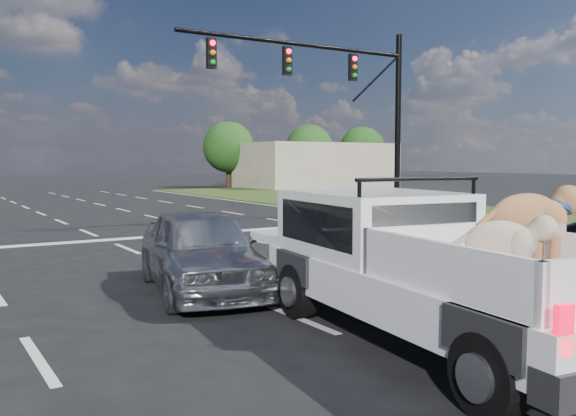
% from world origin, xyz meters
% --- Properties ---
extents(ground, '(160.00, 160.00, 0.00)m').
position_xyz_m(ground, '(0.00, 0.00, 0.00)').
color(ground, black).
rests_on(ground, ground).
extents(road_markings, '(17.75, 60.00, 0.01)m').
position_xyz_m(road_markings, '(0.00, 6.56, 0.01)').
color(road_markings, silver).
rests_on(road_markings, ground).
extents(grass_shoulder_right, '(8.00, 60.00, 0.06)m').
position_xyz_m(grass_shoulder_right, '(13.00, 6.00, 0.03)').
color(grass_shoulder_right, '#294415').
rests_on(grass_shoulder_right, ground).
extents(traffic_signal, '(9.11, 0.31, 7.00)m').
position_xyz_m(traffic_signal, '(7.20, 10.50, 4.73)').
color(traffic_signal, black).
rests_on(traffic_signal, ground).
extents(building_right, '(12.00, 7.00, 3.60)m').
position_xyz_m(building_right, '(22.00, 34.00, 1.80)').
color(building_right, beige).
rests_on(building_right, ground).
extents(tree_far_d, '(4.20, 4.20, 5.40)m').
position_xyz_m(tree_far_d, '(16.00, 38.00, 3.29)').
color(tree_far_d, '#332114').
rests_on(tree_far_d, ground).
extents(tree_far_e, '(4.20, 4.20, 5.40)m').
position_xyz_m(tree_far_e, '(24.00, 38.00, 3.29)').
color(tree_far_e, '#332114').
rests_on(tree_far_e, ground).
extents(tree_far_f, '(4.20, 4.20, 5.40)m').
position_xyz_m(tree_far_f, '(30.00, 38.00, 3.29)').
color(tree_far_f, '#332114').
rests_on(tree_far_f, ground).
extents(pickup_truck, '(2.60, 5.68, 2.06)m').
position_xyz_m(pickup_truck, '(-1.01, -1.71, 0.97)').
color(pickup_truck, black).
rests_on(pickup_truck, ground).
extents(silver_sedan, '(2.51, 4.49, 1.45)m').
position_xyz_m(silver_sedan, '(-2.20, 2.37, 0.72)').
color(silver_sedan, '#A6A8AD').
rests_on(silver_sedan, ground).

